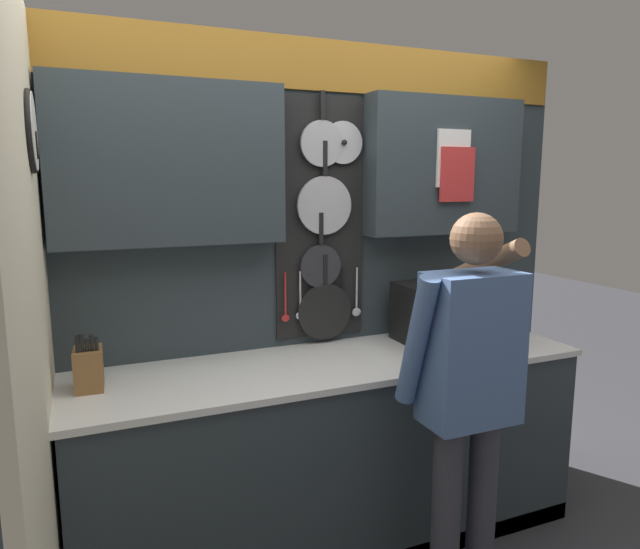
{
  "coord_description": "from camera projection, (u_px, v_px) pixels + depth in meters",
  "views": [
    {
      "loc": [
        -1.08,
        -2.37,
        1.78
      ],
      "look_at": [
        0.02,
        0.22,
        1.31
      ],
      "focal_mm": 32.0,
      "sensor_mm": 36.0,
      "label": 1
    }
  ],
  "objects": [
    {
      "name": "microwave",
      "position": [
        450.0,
        313.0,
        2.99
      ],
      "size": [
        0.5,
        0.4,
        0.31
      ],
      "color": "black",
      "rests_on": "base_cabinet_counter"
    },
    {
      "name": "back_wall_unit",
      "position": [
        311.0,
        232.0,
        2.88
      ],
      "size": [
        3.01,
        0.23,
        2.45
      ],
      "color": "#2D383D",
      "rests_on": "ground_plane"
    },
    {
      "name": "knife_block",
      "position": [
        89.0,
        368.0,
        2.32
      ],
      "size": [
        0.12,
        0.16,
        0.24
      ],
      "color": "brown",
      "rests_on": "base_cabinet_counter"
    },
    {
      "name": "base_cabinet_counter",
      "position": [
        335.0,
        452.0,
        2.78
      ],
      "size": [
        2.44,
        0.67,
        0.93
      ],
      "color": "#2D383D",
      "rests_on": "ground_plane"
    },
    {
      "name": "utensil_crock",
      "position": [
        500.0,
        318.0,
        3.13
      ],
      "size": [
        0.12,
        0.12,
        0.35
      ],
      "color": "white",
      "rests_on": "base_cabinet_counter"
    },
    {
      "name": "ground_plane",
      "position": [
        334.0,
        538.0,
        2.86
      ],
      "size": [
        14.0,
        14.0,
        0.0
      ],
      "primitive_type": "plane",
      "color": "#38383D"
    },
    {
      "name": "person",
      "position": [
        468.0,
        379.0,
        2.29
      ],
      "size": [
        0.54,
        0.62,
        1.65
      ],
      "color": "#383842",
      "rests_on": "ground_plane"
    },
    {
      "name": "side_wall",
      "position": [
        34.0,
        349.0,
        1.84
      ],
      "size": [
        0.07,
        1.6,
        2.45
      ],
      "color": "beige",
      "rests_on": "ground_plane"
    }
  ]
}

